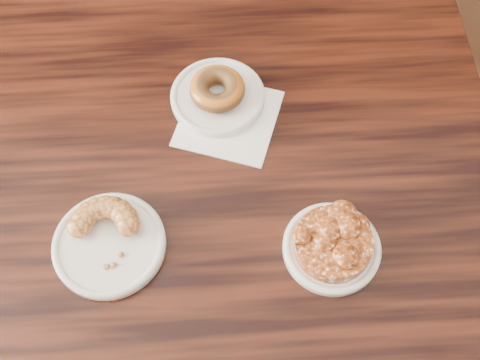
{
  "coord_description": "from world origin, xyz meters",
  "views": [
    {
      "loc": [
        -0.05,
        -0.38,
        1.62
      ],
      "look_at": [
        -0.04,
        0.06,
        0.8
      ],
      "focal_mm": 45.0,
      "sensor_mm": 36.0,
      "label": 1
    }
  ],
  "objects_px": {
    "cafe_table": "(223,281)",
    "cruller_fragment": "(106,239)",
    "apple_fritter": "(334,242)",
    "glazed_donut": "(217,89)"
  },
  "relations": [
    {
      "from": "cafe_table",
      "to": "cruller_fragment",
      "type": "xyz_separation_m",
      "value": [
        -0.17,
        -0.06,
        0.4
      ]
    },
    {
      "from": "apple_fritter",
      "to": "cruller_fragment",
      "type": "bearing_deg",
      "value": 177.17
    },
    {
      "from": "glazed_donut",
      "to": "apple_fritter",
      "type": "distance_m",
      "value": 0.34
    },
    {
      "from": "cafe_table",
      "to": "glazed_donut",
      "type": "bearing_deg",
      "value": 87.57
    },
    {
      "from": "apple_fritter",
      "to": "cruller_fragment",
      "type": "distance_m",
      "value": 0.34
    },
    {
      "from": "cafe_table",
      "to": "glazed_donut",
      "type": "xyz_separation_m",
      "value": [
        0.0,
        0.21,
        0.41
      ]
    },
    {
      "from": "cafe_table",
      "to": "cruller_fragment",
      "type": "height_order",
      "value": "cruller_fragment"
    },
    {
      "from": "cruller_fragment",
      "to": "cafe_table",
      "type": "bearing_deg",
      "value": 21.04
    },
    {
      "from": "cafe_table",
      "to": "glazed_donut",
      "type": "height_order",
      "value": "glazed_donut"
    },
    {
      "from": "apple_fritter",
      "to": "cruller_fragment",
      "type": "relative_size",
      "value": 1.27
    }
  ]
}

